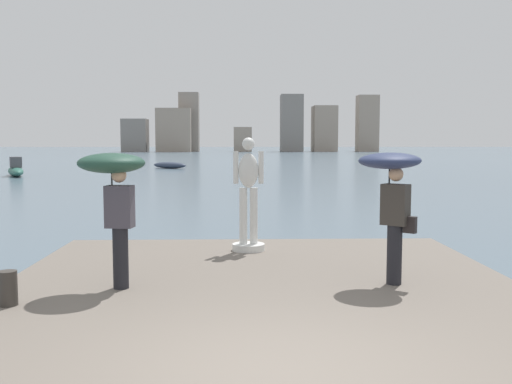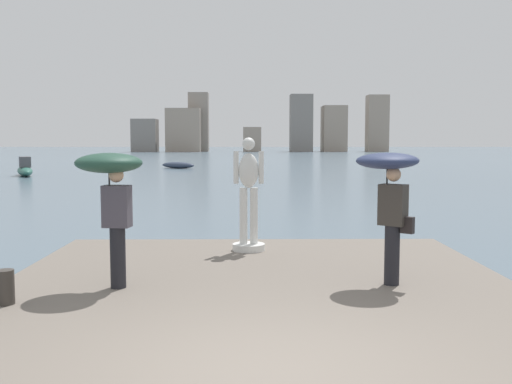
# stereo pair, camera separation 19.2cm
# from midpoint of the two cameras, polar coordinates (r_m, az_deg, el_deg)

# --- Properties ---
(ground_plane) EXTENTS (400.00, 400.00, 0.00)m
(ground_plane) POSITION_cam_midpoint_polar(r_m,az_deg,el_deg) (45.21, -1.42, 1.84)
(ground_plane) COLOR slate
(pier) EXTENTS (7.70, 10.24, 0.40)m
(pier) POSITION_cam_midpoint_polar(r_m,az_deg,el_deg) (7.62, 0.10, -12.60)
(pier) COLOR #70665B
(pier) RESTS_ON ground
(statue_white_figure) EXTENTS (0.62, 0.62, 2.17)m
(statue_white_figure) POSITION_cam_midpoint_polar(r_m,az_deg,el_deg) (11.16, -1.23, -0.83)
(statue_white_figure) COLOR silver
(statue_white_figure) RESTS_ON pier
(onlooker_left) EXTENTS (1.06, 1.06, 1.94)m
(onlooker_left) POSITION_cam_midpoint_polar(r_m,az_deg,el_deg) (8.52, -14.36, 1.05)
(onlooker_left) COLOR black
(onlooker_left) RESTS_ON pier
(onlooker_right) EXTENTS (1.28, 1.28, 1.95)m
(onlooker_right) POSITION_cam_midpoint_polar(r_m,az_deg,el_deg) (8.75, 12.53, 0.89)
(onlooker_right) COLOR black
(onlooker_right) RESTS_ON pier
(mooring_bollard) EXTENTS (0.23, 0.23, 0.45)m
(mooring_bollard) POSITION_cam_midpoint_polar(r_m,az_deg,el_deg) (8.24, -23.71, -8.62)
(mooring_bollard) COLOR #38332D
(mooring_bollard) RESTS_ON pier
(boat_near) EXTENTS (2.97, 4.90, 1.39)m
(boat_near) POSITION_cam_midpoint_polar(r_m,az_deg,el_deg) (44.97, -22.57, 2.03)
(boat_near) COLOR #336B5B
(boat_near) RESTS_ON ground
(boat_mid) EXTENTS (3.64, 2.94, 0.58)m
(boat_mid) POSITION_cam_midpoint_polar(r_m,az_deg,el_deg) (53.85, -8.55, 2.61)
(boat_mid) COLOR #2D384C
(boat_mid) RESTS_ON ground
(distant_skyline) EXTENTS (59.26, 9.47, 13.81)m
(distant_skyline) POSITION_cam_midpoint_polar(r_m,az_deg,el_deg) (136.49, -0.34, 6.30)
(distant_skyline) COLOR gray
(distant_skyline) RESTS_ON ground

